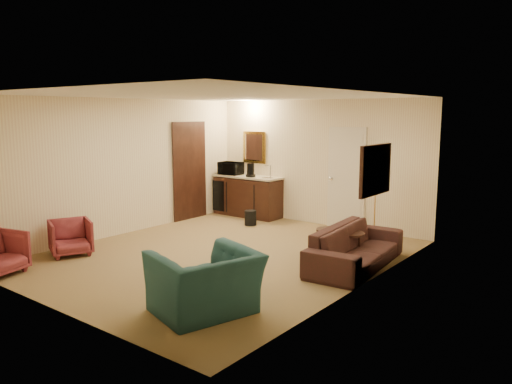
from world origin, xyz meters
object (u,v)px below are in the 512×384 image
(floor_lamp, at_px, (375,201))
(wetbar_cabinet, at_px, (248,196))
(rose_chair_near, at_px, (70,236))
(microwave, at_px, (231,167))
(sofa, at_px, (356,240))
(coffee_maker, at_px, (251,170))
(coffee_table, at_px, (340,245))
(waste_bin, at_px, (250,218))
(teal_armchair, at_px, (205,273))

(floor_lamp, bearing_deg, wetbar_cabinet, 170.26)
(rose_chair_near, relative_size, microwave, 1.24)
(sofa, bearing_deg, coffee_maker, 57.20)
(wetbar_cabinet, relative_size, microwave, 3.12)
(coffee_table, relative_size, coffee_maker, 2.70)
(sofa, xyz_separation_m, waste_bin, (-3.04, 1.25, -0.26))
(waste_bin, relative_size, coffee_maker, 1.02)
(waste_bin, bearing_deg, teal_armchair, -58.13)
(rose_chair_near, bearing_deg, wetbar_cabinet, 18.93)
(wetbar_cabinet, bearing_deg, teal_armchair, -56.38)
(rose_chair_near, distance_m, waste_bin, 3.69)
(coffee_table, bearing_deg, floor_lamp, 88.11)
(wetbar_cabinet, distance_m, teal_armchair, 5.64)
(microwave, bearing_deg, teal_armchair, -55.95)
(waste_bin, distance_m, coffee_maker, 1.19)
(sofa, relative_size, coffee_maker, 6.97)
(teal_armchair, bearing_deg, coffee_maker, -130.39)
(waste_bin, bearing_deg, floor_lamp, 3.08)
(sofa, distance_m, teal_armchair, 2.79)
(waste_bin, xyz_separation_m, coffee_maker, (-0.47, 0.60, 0.92))
(teal_armchair, distance_m, rose_chair_near, 3.49)
(coffee_maker, bearing_deg, sofa, -33.35)
(coffee_table, relative_size, waste_bin, 2.64)
(wetbar_cabinet, bearing_deg, coffee_table, -28.22)
(teal_armchair, relative_size, coffee_table, 1.39)
(coffee_table, distance_m, microwave, 4.22)
(floor_lamp, xyz_separation_m, coffee_maker, (-3.17, 0.45, 0.29))
(floor_lamp, bearing_deg, teal_armchair, -93.14)
(wetbar_cabinet, xyz_separation_m, coffee_maker, (0.18, -0.12, 0.61))
(rose_chair_near, height_order, coffee_table, rose_chair_near)
(sofa, distance_m, coffee_table, 0.46)
(wetbar_cabinet, height_order, teal_armchair, teal_armchair)
(floor_lamp, bearing_deg, coffee_maker, 171.83)
(coffee_table, height_order, waste_bin, coffee_table)
(rose_chair_near, relative_size, coffee_maker, 2.15)
(sofa, xyz_separation_m, coffee_maker, (-3.51, 1.85, 0.66))
(microwave, bearing_deg, wetbar_cabinet, 4.50)
(coffee_table, xyz_separation_m, coffee_maker, (-3.13, 1.66, 0.84))
(teal_armchair, bearing_deg, sofa, -174.85)
(teal_armchair, height_order, floor_lamp, floor_lamp)
(wetbar_cabinet, bearing_deg, waste_bin, -47.92)
(rose_chair_near, height_order, waste_bin, rose_chair_near)
(rose_chair_near, distance_m, floor_lamp, 5.24)
(teal_armchair, relative_size, coffee_maker, 3.76)
(microwave, relative_size, coffee_maker, 1.74)
(coffee_maker, bearing_deg, waste_bin, -57.48)
(teal_armchair, bearing_deg, rose_chair_near, -80.18)
(teal_armchair, bearing_deg, microwave, -125.47)
(floor_lamp, distance_m, waste_bin, 2.78)
(coffee_maker, bearing_deg, floor_lamp, -13.69)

